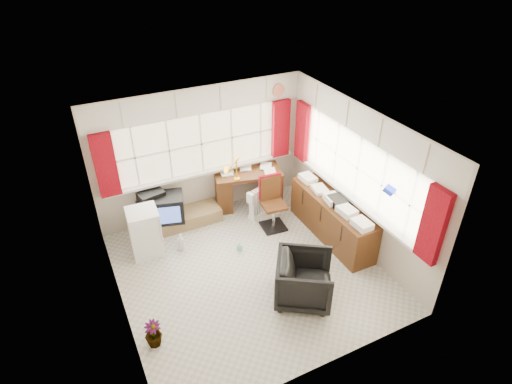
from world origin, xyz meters
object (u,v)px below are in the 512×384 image
credenza (332,218)px  mini_fridge (145,232)px  task_chair (272,200)px  tv_bench (183,218)px  crt_tv (168,207)px  desk_lamp (236,164)px  office_chair (304,280)px  desk (248,186)px  radiator (258,205)px

credenza → mini_fridge: bearing=161.5°
task_chair → tv_bench: (-1.48, 0.73, -0.42)m
crt_tv → mini_fridge: mini_fridge is taller
desk_lamp → office_chair: 2.60m
desk → office_chair: 2.71m
desk → credenza: credenza is taller
mini_fridge → task_chair: bearing=-6.2°
desk → task_chair: size_ratio=1.37×
desk → mini_fridge: 2.26m
office_chair → tv_bench: bearing=54.6°
desk → radiator: bearing=-90.0°
credenza → mini_fridge: 3.26m
office_chair → credenza: (1.25, 1.09, 0.02)m
desk → desk_lamp: desk_lamp is taller
radiator → tv_bench: radiator is taller
crt_tv → task_chair: bearing=-21.2°
office_chair → crt_tv: 2.86m
task_chair → mini_fridge: bearing=173.8°
desk_lamp → task_chair: desk_lamp is taller
desk_lamp → mini_fridge: (-1.88, -0.39, -0.65)m
task_chair → credenza: 1.13m
office_chair → credenza: bearing=-15.9°
desk → credenza: size_ratio=0.70×
desk_lamp → desk: bearing=30.0°
desk → tv_bench: size_ratio=1.00×
mini_fridge → radiator: bearing=2.3°
desk → tv_bench: 1.41m
radiator → office_chair: bearing=-99.0°
radiator → tv_bench: size_ratio=0.44×
task_chair → radiator: (-0.10, 0.34, -0.29)m
tv_bench → crt_tv: size_ratio=2.15×
desk → crt_tv: desk is taller
radiator → mini_fridge: mini_fridge is taller
radiator → credenza: credenza is taller
task_chair → mini_fridge: 2.31m
desk_lamp → task_chair: (0.41, -0.64, -0.53)m
desk_lamp → mini_fridge: size_ratio=0.56×
office_chair → crt_tv: size_ratio=1.27×
desk → credenza: 1.83m
credenza → task_chair: bearing=135.4°
desk_lamp → mini_fridge: 2.03m
task_chair → office_chair: (-0.45, -1.87, -0.17)m
task_chair → credenza: task_chair is taller
tv_bench → desk_lamp: bearing=-5.2°
radiator → credenza: size_ratio=0.31×
credenza → crt_tv: size_ratio=3.07×
desk_lamp → mini_fridge: desk_lamp is taller
desk_lamp → crt_tv: 1.46m
credenza → tv_bench: bearing=146.3°
office_chair → tv_bench: (-1.03, 2.61, -0.25)m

